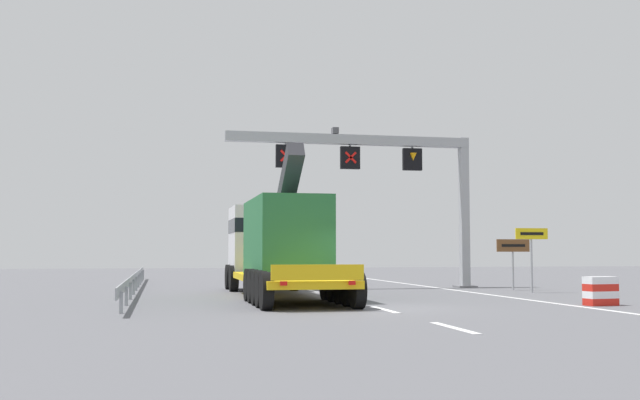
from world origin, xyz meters
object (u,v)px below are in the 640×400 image
crash_barrier_striped (601,291)px  heavy_haul_truck_yellow (275,244)px  exit_sign_yellow (532,244)px  overhead_lane_gantry (384,165)px  tourist_info_sign_brown (513,251)px

crash_barrier_striped → heavy_haul_truck_yellow: bearing=140.6°
heavy_haul_truck_yellow → exit_sign_yellow: bearing=-1.7°
overhead_lane_gantry → exit_sign_yellow: bearing=-46.0°
heavy_haul_truck_yellow → crash_barrier_striped: heavy_haul_truck_yellow is taller
heavy_haul_truck_yellow → tourist_info_sign_brown: 10.92m
heavy_haul_truck_yellow → exit_sign_yellow: heavy_haul_truck_yellow is taller
tourist_info_sign_brown → crash_barrier_striped: (-1.59, -9.29, -1.25)m
heavy_haul_truck_yellow → crash_barrier_striped: 11.99m
overhead_lane_gantry → crash_barrier_striped: 13.73m
heavy_haul_truck_yellow → crash_barrier_striped: size_ratio=13.34×
heavy_haul_truck_yellow → tourist_info_sign_brown: (10.78, 1.75, -0.29)m
tourist_info_sign_brown → overhead_lane_gantry: bearing=149.6°
crash_barrier_striped → tourist_info_sign_brown: bearing=80.3°
overhead_lane_gantry → tourist_info_sign_brown: overhead_lane_gantry is taller
heavy_haul_truck_yellow → crash_barrier_striped: bearing=-39.4°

